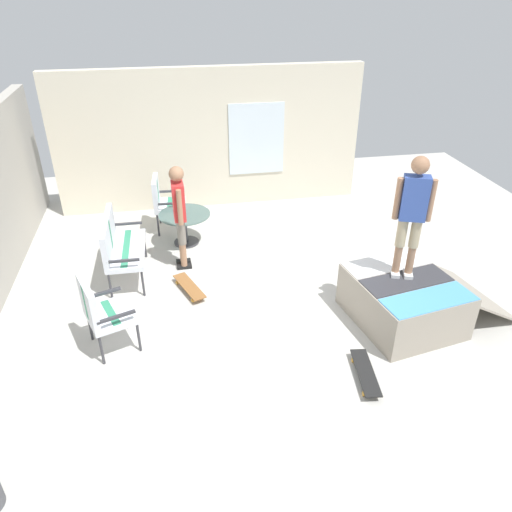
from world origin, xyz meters
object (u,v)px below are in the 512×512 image
object	(u,v)px
skate_ramp	(405,300)
patio_chair_near_house	(163,199)
patio_chair_by_wall	(100,309)
patio_table	(185,222)
skateboard_by_bench	(189,287)
skateboard_spare	(365,373)
person_skater	(413,210)
patio_bench	(118,243)
person_watching	(179,210)

from	to	relation	value
skate_ramp	patio_chair_near_house	size ratio (longest dim) A/B	2.28
patio_chair_by_wall	patio_table	distance (m)	2.92
skateboard_by_bench	skateboard_spare	distance (m)	2.95
person_skater	skateboard_by_bench	distance (m)	3.40
skate_ramp	patio_bench	bearing A→B (deg)	64.74
patio_chair_near_house	person_skater	bearing A→B (deg)	-136.49
patio_table	person_skater	bearing A→B (deg)	-133.81
patio_chair_near_house	person_skater	world-z (taller)	person_skater
patio_table	skateboard_spare	bearing A→B (deg)	-153.55
patio_bench	patio_table	xyz separation A→B (m)	(0.96, -1.06, -0.21)
patio_bench	patio_chair_near_house	bearing A→B (deg)	-24.54
patio_table	person_skater	world-z (taller)	person_skater
patio_chair_by_wall	skateboard_spare	xyz separation A→B (m)	(-1.12, -3.06, -0.53)
patio_chair_by_wall	skateboard_spare	distance (m)	3.30
patio_bench	person_skater	world-z (taller)	person_skater
patio_chair_near_house	patio_table	xyz separation A→B (m)	(-0.62, -0.34, -0.21)
patio_chair_near_house	skateboard_by_bench	distance (m)	2.27
person_watching	skateboard_by_bench	xyz separation A→B (m)	(-0.79, -0.04, -0.92)
patio_chair_by_wall	person_watching	size ratio (longest dim) A/B	0.60
skate_ramp	skateboard_by_bench	size ratio (longest dim) A/B	2.84
patio_bench	patio_chair_by_wall	bearing A→B (deg)	176.18
person_skater	skateboard_spare	distance (m)	2.10
person_watching	skateboard_spare	world-z (taller)	person_watching
patio_chair_by_wall	skateboard_spare	world-z (taller)	patio_chair_by_wall
patio_chair_by_wall	skateboard_spare	size ratio (longest dim) A/B	1.24
patio_table	person_watching	world-z (taller)	person_watching
skate_ramp	patio_bench	size ratio (longest dim) A/B	1.85
person_skater	person_watching	bearing A→B (deg)	56.68
skateboard_spare	patio_chair_by_wall	bearing A→B (deg)	69.87
patio_bench	person_watching	size ratio (longest dim) A/B	0.73
person_watching	patio_chair_by_wall	bearing A→B (deg)	150.10
person_skater	patio_chair_by_wall	bearing A→B (deg)	90.12
patio_table	patio_chair_by_wall	bearing A→B (deg)	156.20
patio_bench	patio_table	distance (m)	1.45
person_skater	patio_chair_near_house	bearing A→B (deg)	43.51
patio_table	patio_bench	bearing A→B (deg)	132.15
skateboard_spare	skate_ramp	bearing A→B (deg)	-43.16
patio_bench	skate_ramp	bearing A→B (deg)	-115.26
skateboard_by_bench	skateboard_spare	world-z (taller)	same
patio_chair_near_house	patio_table	world-z (taller)	patio_chair_near_house
patio_chair_by_wall	person_watching	world-z (taller)	person_watching
patio_bench	skateboard_spare	distance (m)	4.12
patio_bench	patio_chair_near_house	size ratio (longest dim) A/B	1.23
skate_ramp	skateboard_spare	xyz separation A→B (m)	(-1.00, 0.93, -0.24)
patio_table	person_skater	distance (m)	4.03
skateboard_spare	skateboard_by_bench	bearing A→B (deg)	41.01
patio_chair_by_wall	skateboard_by_bench	bearing A→B (deg)	-45.54
patio_chair_near_house	skate_ramp	bearing A→B (deg)	-137.22
patio_chair_by_wall	person_skater	xyz separation A→B (m)	(0.01, -3.95, 1.01)
patio_bench	person_skater	size ratio (longest dim) A/B	0.76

